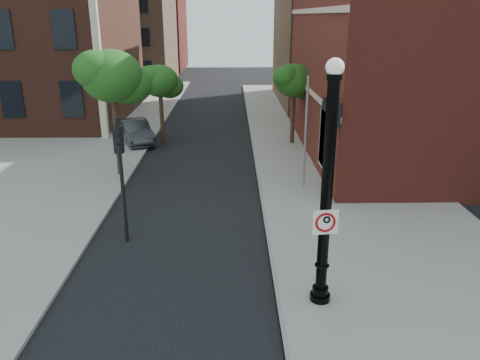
{
  "coord_description": "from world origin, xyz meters",
  "views": [
    {
      "loc": [
        0.85,
        -11.39,
        7.27
      ],
      "look_at": [
        1.08,
        2.0,
        2.55
      ],
      "focal_mm": 35.0,
      "sensor_mm": 36.0,
      "label": 1
    }
  ],
  "objects_px": {
    "lamppost": "(326,201)",
    "parked_car": "(136,132)",
    "traffic_signal_right": "(335,134)",
    "traffic_signal_left": "(120,160)",
    "no_parking_sign": "(326,222)"
  },
  "relations": [
    {
      "from": "no_parking_sign",
      "to": "traffic_signal_left",
      "type": "height_order",
      "value": "traffic_signal_left"
    },
    {
      "from": "no_parking_sign",
      "to": "traffic_signal_right",
      "type": "height_order",
      "value": "traffic_signal_right"
    },
    {
      "from": "parked_car",
      "to": "traffic_signal_left",
      "type": "height_order",
      "value": "traffic_signal_left"
    },
    {
      "from": "parked_car",
      "to": "traffic_signal_left",
      "type": "xyz_separation_m",
      "value": [
        2.2,
        -13.1,
        2.18
      ]
    },
    {
      "from": "no_parking_sign",
      "to": "traffic_signal_right",
      "type": "distance_m",
      "value": 7.13
    },
    {
      "from": "parked_car",
      "to": "traffic_signal_left",
      "type": "distance_m",
      "value": 13.46
    },
    {
      "from": "parked_car",
      "to": "traffic_signal_right",
      "type": "xyz_separation_m",
      "value": [
        9.75,
        -10.11,
        2.3
      ]
    },
    {
      "from": "traffic_signal_left",
      "to": "traffic_signal_right",
      "type": "distance_m",
      "value": 8.12
    },
    {
      "from": "lamppost",
      "to": "traffic_signal_right",
      "type": "distance_m",
      "value": 6.94
    },
    {
      "from": "lamppost",
      "to": "parked_car",
      "type": "xyz_separation_m",
      "value": [
        -8.11,
        16.86,
        -2.25
      ]
    },
    {
      "from": "no_parking_sign",
      "to": "lamppost",
      "type": "bearing_deg",
      "value": 78.92
    },
    {
      "from": "lamppost",
      "to": "parked_car",
      "type": "bearing_deg",
      "value": 115.7
    },
    {
      "from": "traffic_signal_left",
      "to": "parked_car",
      "type": "bearing_deg",
      "value": 105.01
    },
    {
      "from": "traffic_signal_left",
      "to": "traffic_signal_right",
      "type": "height_order",
      "value": "traffic_signal_right"
    },
    {
      "from": "lamppost",
      "to": "parked_car",
      "type": "relative_size",
      "value": 1.51
    }
  ]
}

